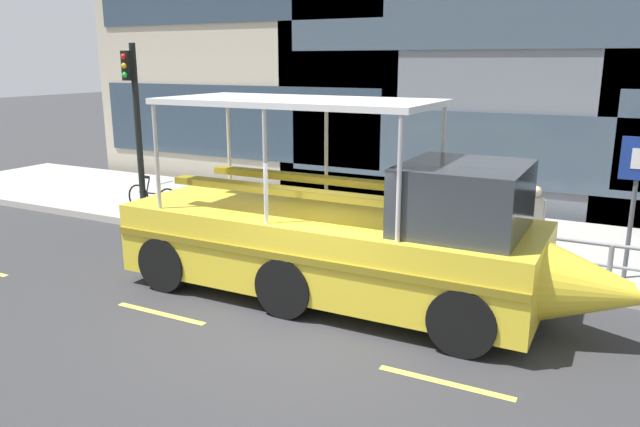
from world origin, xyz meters
TOP-DOWN VIEW (x-y plane):
  - ground_plane at (0.00, 0.00)m, footprint 120.00×120.00m
  - sidewalk at (0.00, 5.60)m, footprint 32.00×4.80m
  - curb_edge at (0.00, 3.11)m, footprint 32.00×0.18m
  - lane_centreline at (-0.00, -0.80)m, footprint 25.80×0.12m
  - curb_guardrail at (0.25, 3.45)m, footprint 11.61×0.09m
  - traffic_light_pole at (-7.12, 3.80)m, footprint 0.24×0.46m
  - parking_sign at (4.33, 4.06)m, footprint 0.60×0.12m
  - leaned_bicycle at (-6.77, 3.87)m, footprint 1.74×0.46m
  - duck_tour_boat at (0.18, 1.18)m, footprint 9.03×2.50m
  - pedestrian_near_bow at (2.65, 4.30)m, footprint 0.39×0.29m
  - pedestrian_mid_left at (0.06, 4.70)m, footprint 0.35×0.41m

SIDE VIEW (x-z plane):
  - ground_plane at x=0.00m, z-range 0.00..0.00m
  - lane_centreline at x=0.00m, z-range 0.00..0.01m
  - sidewalk at x=0.00m, z-range 0.00..0.18m
  - curb_edge at x=0.00m, z-range 0.00..0.18m
  - leaned_bicycle at x=-6.77m, z-range 0.08..1.04m
  - curb_guardrail at x=0.25m, z-range 0.32..1.11m
  - pedestrian_near_bow at x=2.65m, z-range 0.34..1.86m
  - duck_tour_boat at x=0.18m, z-range -0.61..2.83m
  - pedestrian_mid_left at x=0.06m, z-range 0.36..2.11m
  - parking_sign at x=4.33m, z-range 0.65..3.24m
  - traffic_light_pole at x=-7.12m, z-range 0.63..4.94m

